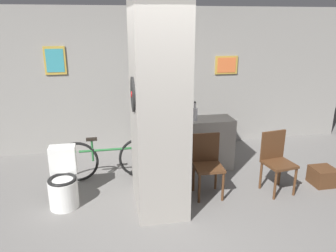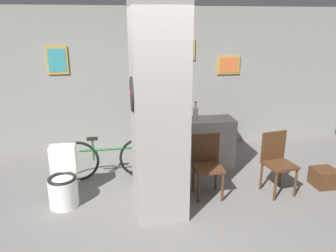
# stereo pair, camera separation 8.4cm
# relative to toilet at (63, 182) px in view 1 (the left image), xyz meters

# --- Properties ---
(ground_plane) EXTENTS (14.00, 14.00, 0.00)m
(ground_plane) POSITION_rel_toilet_xyz_m (1.39, -0.72, -0.32)
(ground_plane) COLOR slate
(wall_back) EXTENTS (8.00, 0.09, 2.60)m
(wall_back) POSITION_rel_toilet_xyz_m (1.39, 1.91, 0.99)
(wall_back) COLOR gray
(wall_back) RESTS_ON ground_plane
(pillar_center) EXTENTS (0.65, 1.02, 2.60)m
(pillar_center) POSITION_rel_toilet_xyz_m (1.24, -0.21, 0.98)
(pillar_center) COLOR gray
(pillar_center) RESTS_ON ground_plane
(counter_shelf) EXTENTS (1.23, 0.44, 0.85)m
(counter_shelf) POSITION_rel_toilet_xyz_m (2.00, 0.76, 0.11)
(counter_shelf) COLOR gray
(counter_shelf) RESTS_ON ground_plane
(toilet) EXTENTS (0.38, 0.54, 0.76)m
(toilet) POSITION_rel_toilet_xyz_m (0.00, 0.00, 0.00)
(toilet) COLOR white
(toilet) RESTS_ON ground_plane
(chair_near_pillar) EXTENTS (0.40, 0.40, 0.87)m
(chair_near_pillar) POSITION_rel_toilet_xyz_m (1.95, -0.08, 0.17)
(chair_near_pillar) COLOR #4C2D19
(chair_near_pillar) RESTS_ON ground_plane
(chair_by_doorway) EXTENTS (0.44, 0.44, 0.87)m
(chair_by_doorway) POSITION_rel_toilet_xyz_m (2.94, -0.16, 0.17)
(chair_by_doorway) COLOR #4C2D19
(chair_by_doorway) RESTS_ON ground_plane
(bicycle) EXTENTS (1.58, 0.42, 0.69)m
(bicycle) POSITION_rel_toilet_xyz_m (0.61, 0.63, 0.02)
(bicycle) COLOR black
(bicycle) RESTS_ON ground_plane
(bottle_tall) EXTENTS (0.09, 0.09, 0.31)m
(bottle_tall) POSITION_rel_toilet_xyz_m (1.97, 0.70, 0.65)
(bottle_tall) COLOR silver
(bottle_tall) RESTS_ON counter_shelf
(floor_crate) EXTENTS (0.33, 0.33, 0.26)m
(floor_crate) POSITION_rel_toilet_xyz_m (3.74, -0.15, -0.18)
(floor_crate) COLOR #4C2D19
(floor_crate) RESTS_ON ground_plane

